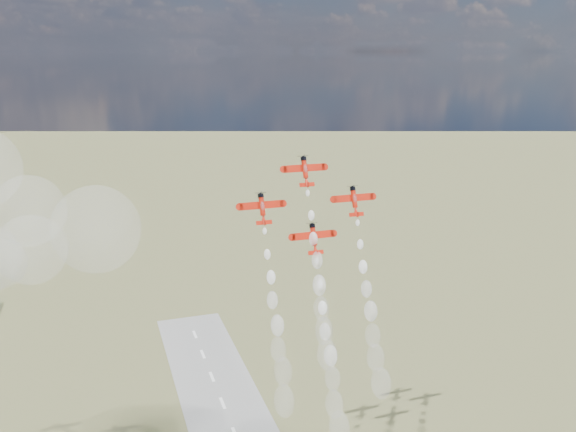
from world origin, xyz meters
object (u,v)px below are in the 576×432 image
(plane_lead, at_px, (305,171))
(plane_slot, at_px, (314,238))
(plane_left, at_px, (262,208))
(plane_right, at_px, (354,201))

(plane_lead, distance_m, plane_slot, 18.38)
(plane_lead, height_order, plane_left, plane_lead)
(plane_slot, bearing_deg, plane_right, 15.47)
(plane_left, distance_m, plane_right, 26.25)
(plane_right, bearing_deg, plane_slot, -164.53)
(plane_right, distance_m, plane_slot, 16.02)
(plane_left, relative_size, plane_slot, 1.00)
(plane_lead, xyz_separation_m, plane_slot, (0.00, -7.26, -16.88))
(plane_left, bearing_deg, plane_right, 0.00)
(plane_lead, distance_m, plane_left, 16.02)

